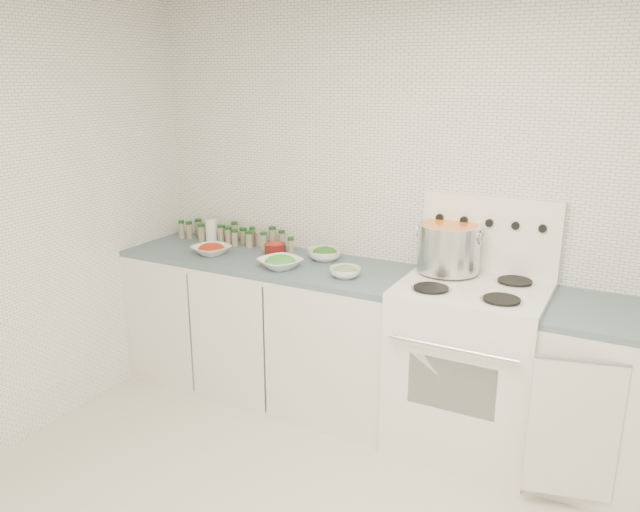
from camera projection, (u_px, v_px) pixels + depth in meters
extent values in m
cube|color=white|center=(411.00, 207.00, 3.68)|extent=(3.50, 0.02, 2.50)
cube|color=white|center=(267.00, 328.00, 4.01)|extent=(1.85, 0.62, 0.86)
cube|color=#495D6D|center=(266.00, 261.00, 3.89)|extent=(1.85, 0.62, 0.03)
cube|color=white|center=(468.00, 368.00, 3.40)|extent=(0.76, 0.65, 0.92)
cube|color=black|center=(451.00, 386.00, 3.12)|extent=(0.45, 0.01, 0.28)
cylinder|color=silver|center=(451.00, 349.00, 3.03)|extent=(0.65, 0.02, 0.02)
cube|color=white|center=(474.00, 287.00, 3.27)|extent=(0.76, 0.65, 0.01)
cube|color=white|center=(490.00, 234.00, 3.46)|extent=(0.76, 0.06, 0.43)
cylinder|color=silver|center=(431.00, 289.00, 3.22)|extent=(0.21, 0.21, 0.01)
cylinder|color=black|center=(431.00, 288.00, 3.21)|extent=(0.18, 0.18, 0.01)
cylinder|color=silver|center=(502.00, 300.00, 3.05)|extent=(0.21, 0.21, 0.01)
cylinder|color=black|center=(502.00, 299.00, 3.05)|extent=(0.18, 0.18, 0.01)
cylinder|color=silver|center=(449.00, 272.00, 3.49)|extent=(0.21, 0.21, 0.01)
cylinder|color=black|center=(449.00, 271.00, 3.49)|extent=(0.18, 0.18, 0.01)
cylinder|color=silver|center=(515.00, 282.00, 3.33)|extent=(0.21, 0.21, 0.01)
cylinder|color=black|center=(515.00, 281.00, 3.32)|extent=(0.18, 0.18, 0.01)
cylinder|color=black|center=(440.00, 217.00, 3.54)|extent=(0.04, 0.02, 0.04)
cylinder|color=black|center=(464.00, 220.00, 3.48)|extent=(0.04, 0.02, 0.04)
cylinder|color=black|center=(489.00, 223.00, 3.41)|extent=(0.04, 0.02, 0.04)
cylinder|color=black|center=(516.00, 225.00, 3.35)|extent=(0.04, 0.02, 0.04)
cylinder|color=black|center=(543.00, 228.00, 3.29)|extent=(0.04, 0.02, 0.04)
cube|color=white|center=(635.00, 407.00, 3.05)|extent=(0.89, 0.62, 0.86)
cube|color=white|center=(573.00, 430.00, 2.86)|extent=(0.39, 0.11, 0.70)
cylinder|color=silver|center=(449.00, 248.00, 3.45)|extent=(0.34, 0.34, 0.26)
cylinder|color=orange|center=(450.00, 227.00, 3.42)|extent=(0.31, 0.31, 0.03)
torus|color=silver|center=(419.00, 230.00, 3.51)|extent=(0.01, 0.08, 0.08)
torus|color=silver|center=(482.00, 238.00, 3.35)|extent=(0.01, 0.08, 0.08)
imported|color=white|center=(211.00, 250.00, 3.96)|extent=(0.27, 0.27, 0.06)
ellipsoid|color=#AB2E0E|center=(211.00, 248.00, 3.96)|extent=(0.16, 0.16, 0.07)
imported|color=white|center=(280.00, 263.00, 3.68)|extent=(0.31, 0.31, 0.06)
ellipsoid|color=#2D8B33|center=(280.00, 261.00, 3.67)|extent=(0.17, 0.17, 0.08)
imported|color=white|center=(325.00, 255.00, 3.84)|extent=(0.22, 0.22, 0.07)
ellipsoid|color=#1B5A19|center=(325.00, 252.00, 3.84)|extent=(0.15, 0.15, 0.07)
imported|color=white|center=(345.00, 272.00, 3.51)|extent=(0.22, 0.22, 0.06)
ellipsoid|color=#26481D|center=(345.00, 270.00, 3.51)|extent=(0.13, 0.13, 0.06)
cylinder|color=#5F1410|center=(275.00, 249.00, 3.96)|extent=(0.14, 0.14, 0.07)
ellipsoid|color=red|center=(275.00, 245.00, 3.96)|extent=(0.10, 0.10, 0.05)
cylinder|color=white|center=(211.00, 231.00, 4.24)|extent=(0.08, 0.08, 0.15)
cylinder|color=#AB9F91|center=(260.00, 239.00, 4.14)|extent=(0.10, 0.10, 0.10)
cylinder|color=gray|center=(198.00, 229.00, 4.41)|extent=(0.05, 0.05, 0.10)
cylinder|color=#124117|center=(198.00, 220.00, 4.40)|extent=(0.05, 0.05, 0.02)
cylinder|color=gray|center=(209.00, 230.00, 4.34)|extent=(0.04, 0.04, 0.12)
cylinder|color=#124117|center=(209.00, 221.00, 4.33)|extent=(0.04, 0.04, 0.02)
cylinder|color=gray|center=(223.00, 234.00, 4.30)|extent=(0.04, 0.04, 0.09)
cylinder|color=#124117|center=(223.00, 227.00, 4.29)|extent=(0.04, 0.04, 0.02)
cylinder|color=gray|center=(235.00, 233.00, 4.27)|extent=(0.04, 0.04, 0.12)
cylinder|color=#124117|center=(234.00, 223.00, 4.25)|extent=(0.05, 0.05, 0.02)
cylinder|color=gray|center=(243.00, 237.00, 4.22)|extent=(0.05, 0.05, 0.09)
cylinder|color=#124117|center=(243.00, 229.00, 4.21)|extent=(0.05, 0.05, 0.02)
cylinder|color=gray|center=(253.00, 237.00, 4.19)|extent=(0.04, 0.04, 0.10)
cylinder|color=#124117|center=(252.00, 228.00, 4.17)|extent=(0.04, 0.04, 0.02)
cylinder|color=gray|center=(273.00, 238.00, 4.13)|extent=(0.05, 0.05, 0.12)
cylinder|color=#124117|center=(272.00, 228.00, 4.11)|extent=(0.05, 0.05, 0.02)
cylinder|color=gray|center=(282.00, 241.00, 4.10)|extent=(0.04, 0.04, 0.10)
cylinder|color=#124117|center=(282.00, 232.00, 4.08)|extent=(0.04, 0.04, 0.02)
cylinder|color=gray|center=(189.00, 231.00, 4.34)|extent=(0.04, 0.04, 0.10)
cylinder|color=#124117|center=(189.00, 223.00, 4.33)|extent=(0.05, 0.05, 0.02)
cylinder|color=gray|center=(202.00, 234.00, 4.27)|extent=(0.05, 0.05, 0.10)
cylinder|color=#124117|center=(201.00, 225.00, 4.25)|extent=(0.05, 0.05, 0.02)
cylinder|color=gray|center=(221.00, 236.00, 4.20)|extent=(0.04, 0.04, 0.11)
cylinder|color=#124117|center=(220.00, 226.00, 4.18)|extent=(0.04, 0.04, 0.02)
cylinder|color=gray|center=(228.00, 237.00, 4.18)|extent=(0.04, 0.04, 0.11)
cylinder|color=#124117|center=(228.00, 228.00, 4.16)|extent=(0.04, 0.04, 0.02)
cylinder|color=gray|center=(235.00, 239.00, 4.14)|extent=(0.04, 0.04, 0.10)
cylinder|color=#124117|center=(234.00, 231.00, 4.13)|extent=(0.04, 0.04, 0.02)
cylinder|color=gray|center=(249.00, 240.00, 4.12)|extent=(0.05, 0.05, 0.09)
cylinder|color=#124117|center=(249.00, 232.00, 4.10)|extent=(0.05, 0.05, 0.02)
cylinder|color=gray|center=(264.00, 243.00, 4.04)|extent=(0.04, 0.04, 0.10)
cylinder|color=#124117|center=(263.00, 233.00, 4.02)|extent=(0.04, 0.04, 0.02)
cylinder|color=gray|center=(291.00, 247.00, 3.95)|extent=(0.04, 0.04, 0.10)
cylinder|color=#124117|center=(291.00, 239.00, 3.93)|extent=(0.04, 0.04, 0.02)
cylinder|color=gray|center=(182.00, 231.00, 4.35)|extent=(0.04, 0.04, 0.11)
cylinder|color=#124117|center=(181.00, 222.00, 4.33)|extent=(0.04, 0.04, 0.02)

